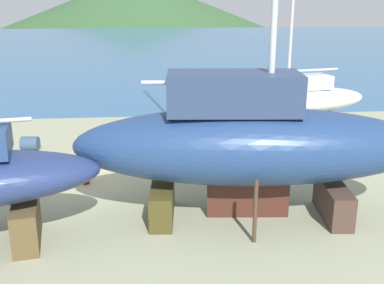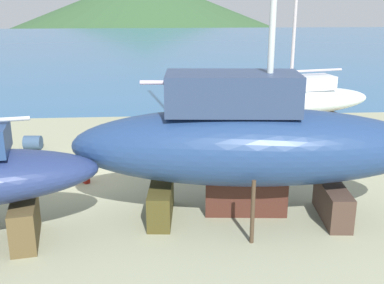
% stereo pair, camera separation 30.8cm
% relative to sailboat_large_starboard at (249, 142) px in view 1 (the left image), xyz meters
% --- Properties ---
extents(ground_plane, '(46.87, 46.87, 0.00)m').
position_rel_sailboat_large_starboard_xyz_m(ground_plane, '(-5.70, 1.82, -2.53)').
color(ground_plane, '#999B7B').
extents(sea_water, '(131.11, 78.09, 0.01)m').
position_rel_sailboat_large_starboard_xyz_m(sea_water, '(-5.70, 52.58, -2.53)').
color(sea_water, '#306395').
rests_on(sea_water, ground).
extents(headland_hill, '(140.64, 140.64, 26.74)m').
position_rel_sailboat_large_starboard_xyz_m(headland_hill, '(-7.38, 157.93, -2.53)').
color(headland_hill, '#345832').
rests_on(headland_hill, ground).
extents(sailboat_large_starboard, '(11.12, 3.80, 19.68)m').
position_rel_sailboat_large_starboard_xyz_m(sailboat_large_starboard, '(0.00, 0.00, 0.00)').
color(sailboat_large_starboard, '#453329').
rests_on(sailboat_large_starboard, ground).
extents(sailboat_far_slipway, '(8.01, 3.60, 11.76)m').
position_rel_sailboat_large_starboard_xyz_m(sailboat_far_slipway, '(4.16, 8.85, -0.71)').
color(sailboat_far_slipway, brown).
rests_on(sailboat_far_slipway, ground).
extents(worker, '(0.44, 0.50, 1.67)m').
position_rel_sailboat_large_starboard_xyz_m(worker, '(-5.52, 3.35, -1.67)').
color(worker, maroon).
rests_on(worker, ground).
extents(barrel_tipped_left, '(0.81, 0.70, 0.65)m').
position_rel_sailboat_large_starboard_xyz_m(barrel_tipped_left, '(-8.54, 7.66, -2.20)').
color(barrel_tipped_left, '#344C6C').
rests_on(barrel_tipped_left, ground).
extents(barrel_blue_faded, '(0.97, 0.76, 0.63)m').
position_rel_sailboat_large_starboard_xyz_m(barrel_blue_faded, '(-1.53, 8.17, -2.22)').
color(barrel_blue_faded, '#572614').
rests_on(barrel_blue_faded, ground).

